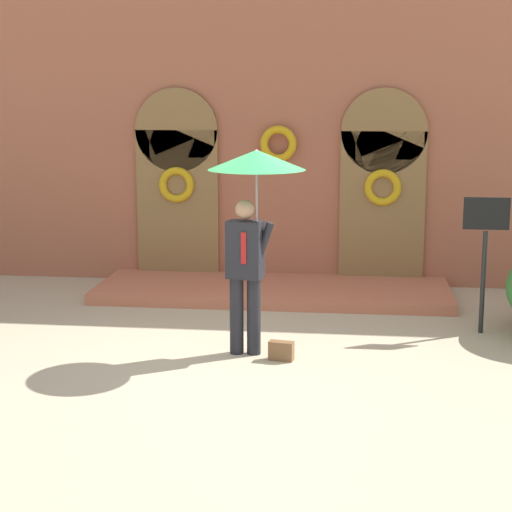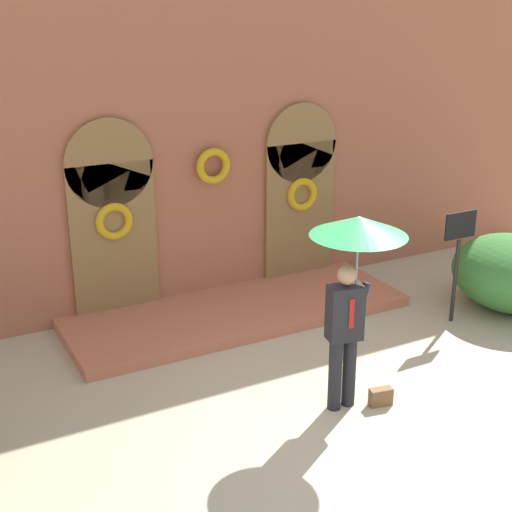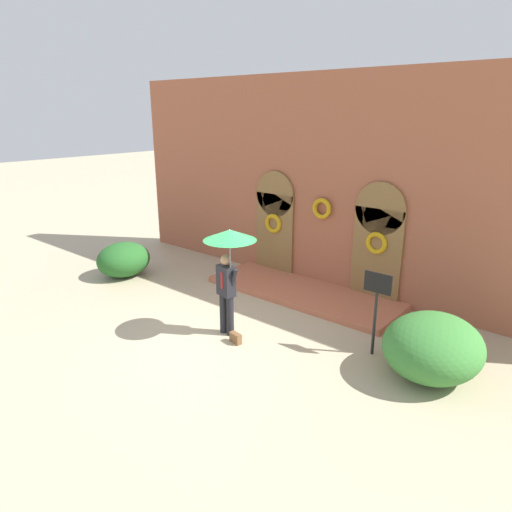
% 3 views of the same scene
% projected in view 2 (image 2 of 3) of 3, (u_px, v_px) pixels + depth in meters
% --- Properties ---
extents(ground_plane, '(80.00, 80.00, 0.00)m').
position_uv_depth(ground_plane, '(353.00, 413.00, 8.41)').
color(ground_plane, tan).
extents(building_facade, '(14.00, 2.30, 5.60)m').
position_uv_depth(building_facade, '(204.00, 132.00, 10.94)').
color(building_facade, '#9E563D').
rests_on(building_facade, ground).
extents(person_with_umbrella, '(1.10, 1.10, 2.36)m').
position_uv_depth(person_with_umbrella, '(355.00, 255.00, 7.95)').
color(person_with_umbrella, black).
rests_on(person_with_umbrella, ground).
extents(handbag, '(0.30, 0.17, 0.22)m').
position_uv_depth(handbag, '(381.00, 397.00, 8.55)').
color(handbag, brown).
rests_on(handbag, ground).
extents(sign_post, '(0.56, 0.06, 1.72)m').
position_uv_depth(sign_post, '(458.00, 248.00, 10.41)').
color(sign_post, black).
rests_on(sign_post, ground).
extents(shrub_right, '(1.75, 1.96, 1.16)m').
position_uv_depth(shrub_right, '(512.00, 273.00, 11.10)').
color(shrub_right, '#387A33').
rests_on(shrub_right, ground).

